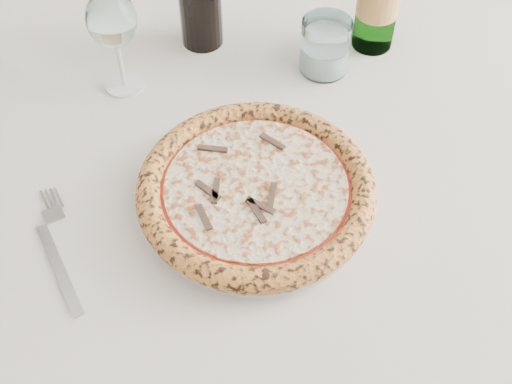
% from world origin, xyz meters
% --- Properties ---
extents(dining_table, '(1.68, 1.08, 0.76)m').
position_xyz_m(dining_table, '(0.02, 0.26, 0.68)').
color(dining_table, olive).
rests_on(dining_table, floor).
extents(plate, '(0.29, 0.29, 0.02)m').
position_xyz_m(plate, '(0.02, 0.16, 0.76)').
color(plate, silver).
rests_on(plate, dining_table).
extents(pizza, '(0.31, 0.31, 0.03)m').
position_xyz_m(pizza, '(0.02, 0.16, 0.78)').
color(pizza, '#ECCA72').
rests_on(pizza, plate).
extents(fork, '(0.05, 0.21, 0.00)m').
position_xyz_m(fork, '(-0.24, 0.15, 0.76)').
color(fork, '#9E9E9E').
rests_on(fork, dining_table).
extents(wine_glass, '(0.07, 0.07, 0.16)m').
position_xyz_m(wine_glass, '(-0.12, 0.44, 0.87)').
color(wine_glass, white).
rests_on(wine_glass, dining_table).
extents(tumbler, '(0.08, 0.08, 0.09)m').
position_xyz_m(tumbler, '(0.19, 0.40, 0.79)').
color(tumbler, white).
rests_on(tumbler, dining_table).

